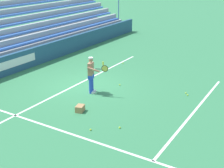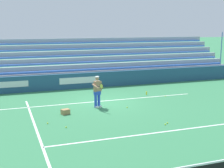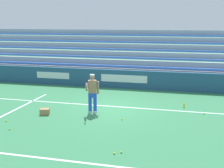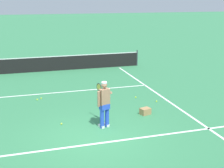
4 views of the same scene
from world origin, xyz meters
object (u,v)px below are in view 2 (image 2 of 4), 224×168
(tennis_ball_far_left, at_px, (48,123))
(tennis_ball_toward_net, at_px, (165,124))
(ball_box_cardboard, at_px, (65,112))
(tennis_ball_midcourt, at_px, (167,123))
(tennis_ball_on_baseline, at_px, (66,127))
(tennis_player, at_px, (97,91))
(tennis_ball_stray_back, at_px, (127,107))
(tennis_ball_near_player, at_px, (165,96))
(water_bottle, at_px, (147,93))

(tennis_ball_far_left, xyz_separation_m, tennis_ball_toward_net, (-4.98, 1.95, 0.00))
(ball_box_cardboard, xyz_separation_m, tennis_ball_toward_net, (-3.90, 3.23, -0.10))
(tennis_ball_midcourt, relative_size, tennis_ball_on_baseline, 1.00)
(tennis_player, xyz_separation_m, tennis_ball_midcourt, (-2.16, 3.84, -0.86))
(ball_box_cardboard, xyz_separation_m, tennis_ball_stray_back, (-3.40, -0.09, -0.10))
(tennis_ball_near_player, xyz_separation_m, tennis_ball_toward_net, (2.79, 4.99, 0.00))
(tennis_ball_toward_net, bearing_deg, water_bottle, -107.98)
(tennis_ball_midcourt, xyz_separation_m, tennis_ball_toward_net, (0.19, 0.14, 0.00))
(tennis_player, distance_m, tennis_ball_midcourt, 4.49)
(tennis_ball_on_baseline, bearing_deg, tennis_player, -129.02)
(tennis_ball_far_left, bearing_deg, tennis_player, -145.96)
(tennis_ball_toward_net, bearing_deg, tennis_ball_midcourt, -142.96)
(tennis_ball_midcourt, bearing_deg, ball_box_cardboard, -37.05)
(tennis_player, bearing_deg, tennis_ball_far_left, 34.04)
(tennis_player, xyz_separation_m, tennis_ball_stray_back, (-1.48, 0.66, -0.86))
(tennis_ball_midcourt, relative_size, tennis_ball_toward_net, 1.00)
(tennis_ball_far_left, height_order, water_bottle, water_bottle)
(ball_box_cardboard, distance_m, tennis_ball_toward_net, 5.06)
(tennis_ball_midcourt, distance_m, tennis_ball_toward_net, 0.23)
(tennis_player, distance_m, tennis_ball_toward_net, 4.52)
(ball_box_cardboard, xyz_separation_m, tennis_ball_far_left, (1.08, 1.28, -0.10))
(tennis_ball_near_player, bearing_deg, ball_box_cardboard, 14.77)
(water_bottle, bearing_deg, tennis_ball_far_left, 29.63)
(ball_box_cardboard, height_order, tennis_ball_on_baseline, ball_box_cardboard)
(tennis_player, bearing_deg, tennis_ball_midcourt, 119.41)
(tennis_ball_stray_back, bearing_deg, tennis_ball_far_left, 16.98)
(tennis_ball_stray_back, bearing_deg, water_bottle, -133.32)
(tennis_player, bearing_deg, water_bottle, -154.08)
(tennis_ball_near_player, height_order, water_bottle, water_bottle)
(tennis_ball_midcourt, bearing_deg, tennis_ball_on_baseline, -12.35)
(ball_box_cardboard, relative_size, tennis_ball_toward_net, 6.06)
(tennis_ball_stray_back, distance_m, water_bottle, 3.50)
(tennis_ball_near_player, distance_m, tennis_ball_midcourt, 5.50)
(tennis_ball_toward_net, bearing_deg, tennis_ball_on_baseline, -14.63)
(tennis_ball_far_left, bearing_deg, tennis_ball_near_player, -158.61)
(tennis_ball_midcourt, xyz_separation_m, water_bottle, (-1.72, -5.72, 0.08))
(tennis_ball_midcourt, distance_m, water_bottle, 5.97)
(tennis_ball_midcourt, distance_m, tennis_ball_stray_back, 3.25)
(tennis_player, distance_m, tennis_ball_far_left, 3.73)
(ball_box_cardboard, xyz_separation_m, tennis_ball_midcourt, (-4.09, 3.09, -0.10))
(tennis_player, relative_size, tennis_ball_stray_back, 25.98)
(tennis_ball_near_player, bearing_deg, tennis_ball_far_left, 21.39)
(ball_box_cardboard, height_order, tennis_ball_stray_back, ball_box_cardboard)
(tennis_ball_near_player, xyz_separation_m, tennis_ball_on_baseline, (7.08, 3.87, 0.00))
(ball_box_cardboard, height_order, tennis_ball_far_left, ball_box_cardboard)
(tennis_ball_near_player, xyz_separation_m, tennis_ball_midcourt, (2.60, 4.85, 0.00))
(tennis_ball_far_left, distance_m, tennis_ball_midcourt, 5.47)
(tennis_ball_on_baseline, relative_size, tennis_ball_stray_back, 1.00)
(tennis_player, distance_m, tennis_ball_stray_back, 1.83)
(tennis_ball_stray_back, bearing_deg, tennis_ball_toward_net, 98.54)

